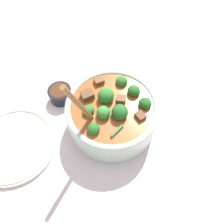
{
  "coord_description": "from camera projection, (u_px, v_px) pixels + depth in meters",
  "views": [
    {
      "loc": [
        0.18,
        0.25,
        0.58
      ],
      "look_at": [
        0.0,
        0.0,
        0.07
      ],
      "focal_mm": 35.0,
      "sensor_mm": 36.0,
      "label": 1
    }
  ],
  "objects": [
    {
      "name": "ground_plane",
      "position": [
        112.0,
        123.0,
        0.66
      ],
      "size": [
        4.0,
        4.0,
        0.0
      ],
      "primitive_type": "plane",
      "color": "silver"
    },
    {
      "name": "condiment_bowl",
      "position": [
        60.0,
        94.0,
        0.69
      ],
      "size": [
        0.07,
        0.07,
        0.04
      ],
      "color": "black",
      "rests_on": "ground_plane"
    },
    {
      "name": "empty_plate",
      "position": [
        14.0,
        144.0,
        0.61
      ],
      "size": [
        0.24,
        0.24,
        0.02
      ],
      "color": "silver",
      "rests_on": "ground_plane"
    },
    {
      "name": "stew_bowl",
      "position": [
        112.0,
        113.0,
        0.61
      ],
      "size": [
        0.25,
        0.25,
        0.27
      ],
      "color": "#B2C6BC",
      "rests_on": "ground_plane"
    }
  ]
}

